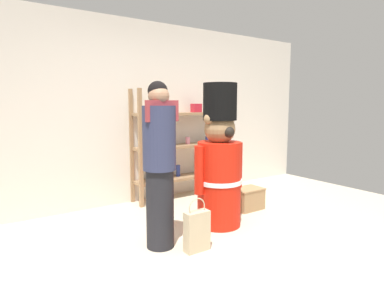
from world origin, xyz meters
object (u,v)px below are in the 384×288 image
shopping_bag (197,230)px  display_crate (248,199)px  merchandise_shelf (179,144)px  teddy_bear_guard (219,163)px  person_shopper (159,163)px

shopping_bag → display_crate: shopping_bag is taller
shopping_bag → display_crate: size_ratio=1.31×
merchandise_shelf → teddy_bear_guard: teddy_bear_guard is taller
merchandise_shelf → person_shopper: 1.79m
merchandise_shelf → person_shopper: size_ratio=1.00×
person_shopper → display_crate: (1.55, 0.37, -0.71)m
teddy_bear_guard → display_crate: bearing=18.7°
teddy_bear_guard → shopping_bag: (-0.61, -0.42, -0.53)m
person_shopper → teddy_bear_guard: bearing=8.8°
merchandise_shelf → display_crate: 1.32m
merchandise_shelf → teddy_bear_guard: bearing=-100.9°
person_shopper → shopping_bag: 0.75m
merchandise_shelf → person_shopper: bearing=-128.1°
merchandise_shelf → teddy_bear_guard: 1.30m
display_crate → merchandise_shelf: bearing=113.1°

